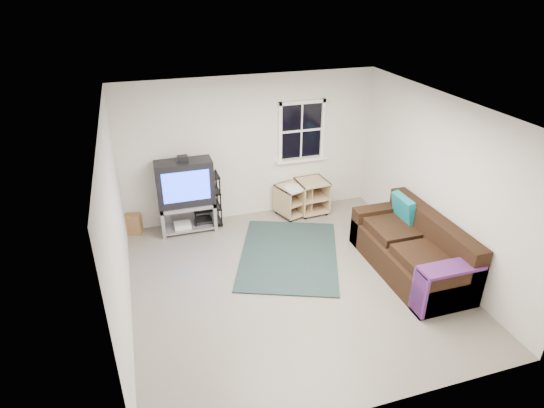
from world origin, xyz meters
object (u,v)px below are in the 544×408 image
object	(u,v)px
side_table_left	(311,195)
av_rack	(206,203)
tv_unit	(185,190)
sofa	(413,251)
side_table_right	(292,198)

from	to	relation	value
side_table_left	av_rack	bearing A→B (deg)	178.58
av_rack	tv_unit	bearing A→B (deg)	-170.34
side_table_left	sofa	bearing A→B (deg)	-71.79
side_table_right	tv_unit	bearing A→B (deg)	179.96
side_table_left	side_table_right	size ratio (longest dim) A/B	0.96
av_rack	side_table_left	distance (m)	1.98
av_rack	side_table_left	size ratio (longest dim) A/B	1.54
av_rack	side_table_right	distance (m)	1.60
sofa	tv_unit	bearing A→B (deg)	143.53
tv_unit	sofa	distance (m)	3.85
side_table_left	sofa	xyz separation A→B (m)	(0.75, -2.29, -0.00)
side_table_left	sofa	distance (m)	2.41
side_table_left	tv_unit	bearing A→B (deg)	-179.73
av_rack	sofa	xyz separation A→B (m)	(2.73, -2.34, -0.09)
side_table_left	side_table_right	world-z (taller)	side_table_left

